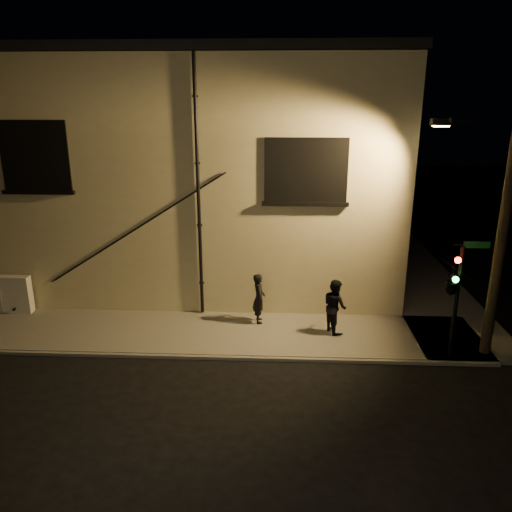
# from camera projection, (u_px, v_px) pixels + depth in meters

# --- Properties ---
(ground) EXTENTS (90.00, 90.00, 0.00)m
(ground) POSITION_uv_depth(u_px,v_px,m) (250.00, 359.00, 14.28)
(ground) COLOR black
(sidewalk) EXTENTS (21.00, 16.00, 0.12)m
(sidewalk) POSITION_uv_depth(u_px,v_px,m) (290.00, 300.00, 18.38)
(sidewalk) COLOR slate
(sidewalk) RESTS_ON ground
(building) EXTENTS (16.20, 12.23, 8.80)m
(building) POSITION_uv_depth(u_px,v_px,m) (193.00, 165.00, 21.67)
(building) COLOR beige
(building) RESTS_ON ground
(utility_cabinet) EXTENTS (1.96, 0.33, 1.29)m
(utility_cabinet) POSITION_uv_depth(u_px,v_px,m) (3.00, 294.00, 17.02)
(utility_cabinet) COLOR silver
(utility_cabinet) RESTS_ON sidewalk
(pedestrian_a) EXTENTS (0.49, 0.66, 1.66)m
(pedestrian_a) POSITION_uv_depth(u_px,v_px,m) (259.00, 298.00, 16.16)
(pedestrian_a) COLOR black
(pedestrian_a) RESTS_ON sidewalk
(pedestrian_b) EXTENTS (0.94, 1.03, 1.72)m
(pedestrian_b) POSITION_uv_depth(u_px,v_px,m) (335.00, 306.00, 15.49)
(pedestrian_b) COLOR black
(pedestrian_b) RESTS_ON sidewalk
(traffic_signal) EXTENTS (1.24, 1.99, 3.38)m
(traffic_signal) POSITION_uv_depth(u_px,v_px,m) (453.00, 282.00, 13.48)
(traffic_signal) COLOR black
(traffic_signal) RESTS_ON sidewalk
(streetlamp_pole) EXTENTS (2.02, 1.39, 7.10)m
(streetlamp_pole) POSITION_uv_depth(u_px,v_px,m) (498.00, 229.00, 13.42)
(streetlamp_pole) COLOR black
(streetlamp_pole) RESTS_ON ground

